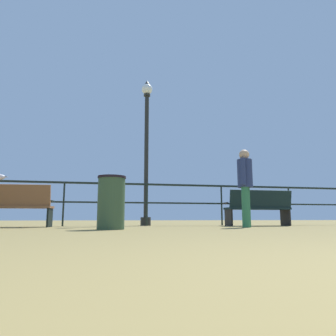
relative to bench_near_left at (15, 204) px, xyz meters
name	(u,v)px	position (x,y,z in m)	size (l,w,h in m)	color
pier_railing	(147,194)	(3.00, 0.79, 0.31)	(24.98, 0.05, 1.10)	black
bench_near_left	(15,204)	(0.00, 0.00, 0.00)	(1.55, 0.75, 0.91)	brown
bench_near_right	(259,206)	(5.77, 0.00, 0.00)	(1.67, 0.66, 0.90)	black
lamppost_center	(146,142)	(3.02, 1.05, 1.77)	(0.31, 0.31, 4.09)	#242622
person_at_railing	(245,182)	(4.86, -1.16, 0.47)	(0.36, 0.46, 1.68)	#2E6E46
trash_bin	(111,202)	(1.98, -1.83, -0.03)	(0.49, 0.49, 0.93)	#344D30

